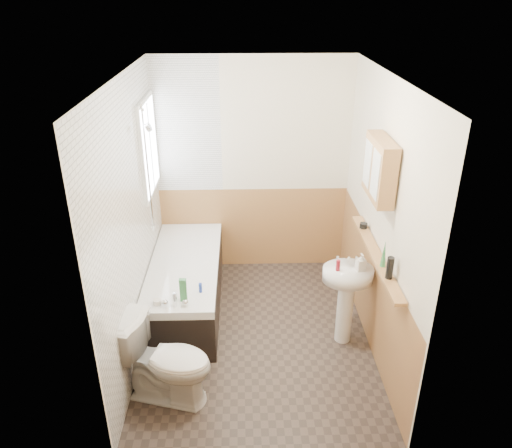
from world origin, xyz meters
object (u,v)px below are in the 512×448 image
at_px(pine_shelf, 376,254).
at_px(medicine_cabinet, 380,169).
at_px(toilet, 166,361).
at_px(sink, 347,290).
at_px(bathtub, 186,284).

xyz_separation_m(pine_shelf, medicine_cabinet, (-0.03, 0.08, 0.76)).
distance_m(toilet, pine_shelf, 2.00).
height_order(sink, pine_shelf, pine_shelf).
bearing_deg(medicine_cabinet, toilet, -159.16).
xyz_separation_m(sink, medicine_cabinet, (0.17, -0.03, 1.20)).
height_order(toilet, medicine_cabinet, medicine_cabinet).
bearing_deg(pine_shelf, medicine_cabinet, 108.58).
bearing_deg(bathtub, pine_shelf, -21.39).
bearing_deg(bathtub, sink, -20.34).
distance_m(pine_shelf, medicine_cabinet, 0.77).
bearing_deg(sink, medicine_cabinet, -4.19).
relative_size(toilet, pine_shelf, 0.50).
relative_size(sink, medicine_cabinet, 1.61).
xyz_separation_m(sink, pine_shelf, (0.20, -0.11, 0.44)).
height_order(toilet, sink, sink).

